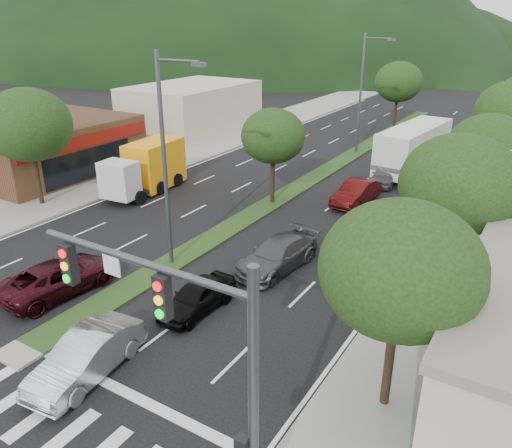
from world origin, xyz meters
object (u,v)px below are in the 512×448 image
Objects in this scene: tree_med_near at (273,136)px; streetlight_near at (167,154)px; tree_r_b at (459,184)px; motorhome at (414,148)px; box_truck at (148,169)px; car_queue_a at (197,297)px; tree_med_far at (399,82)px; traffic_signal at (192,345)px; tree_r_c at (489,149)px; tree_l_a at (28,125)px; car_queue_c at (356,193)px; tree_r_d at (512,112)px; car_queue_e at (385,175)px; suv_maroon at (59,277)px; sedan_silver at (87,356)px; car_queue_d at (367,231)px; tree_r_a at (401,269)px; car_queue_b at (278,254)px; streetlight_mid at (363,89)px.

tree_med_near is 0.60× the size of streetlight_near.
streetlight_near is (-11.79, -4.00, 0.55)m from tree_r_b.
box_truck is at bearing -129.83° from motorhome.
tree_r_b is 1.80× the size of car_queue_a.
tree_med_far is 29.69m from box_truck.
traffic_signal reaches higher than tree_r_c.
tree_l_a is 20.72m from car_queue_c.
motorhome is at bearing -67.98° from tree_med_far.
box_truck is (-8.59, -2.21, -2.86)m from tree_med_near.
car_queue_a is (-8.33, -24.68, -4.52)m from tree_r_d.
car_queue_e is (0.30, 5.00, -0.05)m from car_queue_c.
traffic_signal is 13.08m from suv_maroon.
box_truck is at bearing -145.40° from tree_r_d.
sedan_silver reaches higher than suv_maroon.
car_queue_c is 14.16m from box_truck.
tree_l_a is 1.39× the size of car_queue_d.
motorhome is at bearing 87.73° from car_queue_c.
sedan_silver is at bearing -106.87° from tree_r_d.
traffic_signal is 6.29m from tree_r_a.
tree_r_a is 0.93× the size of tree_r_d.
sedan_silver is 10.26m from car_queue_b.
tree_med_near reaches higher than box_truck.
tree_med_near is at bearing -135.00° from tree_r_d.
box_truck is (-11.56, 15.60, 0.82)m from sedan_silver.
tree_l_a reaches higher than motorhome.
car_queue_d is (3.69, 10.00, 0.07)m from car_queue_a.
tree_r_a is at bearing 61.80° from traffic_signal.
tree_med_near reaches higher than car_queue_b.
tree_l_a reaches higher than tree_med_far.
car_queue_b reaches higher than suv_maroon.
tree_r_a is 0.69× the size of motorhome.
tree_med_far is at bearing 116.57° from tree_r_c.
car_queue_b is (-7.34, 6.32, -4.09)m from tree_r_a.
suv_maroon reaches higher than car_queue_e.
motorhome is at bearing 75.11° from car_queue_e.
tree_r_b is 0.96× the size of tree_l_a.
car_queue_a is at bearing -89.05° from motorhome.
car_queue_a is at bearing -97.48° from car_queue_e.
tree_med_far is 0.73× the size of motorhome.
box_truck is at bearing 142.56° from car_queue_a.
streetlight_near reaches higher than tree_med_near.
tree_med_far is 1.53× the size of sedan_silver.
motorhome is (1.07, 19.51, 1.18)m from car_queue_b.
box_truck is (-13.23, -4.97, 0.81)m from car_queue_c.
traffic_signal is at bearing -65.20° from tree_med_near.
car_queue_c is at bearing -165.11° from box_truck.
streetlight_mid is (-8.82, 34.54, 0.94)m from traffic_signal.
tree_l_a is at bearing 151.81° from traffic_signal.
car_queue_d is at bearing -107.55° from tree_r_d.
box_truck is (-6.16, 12.40, 0.84)m from suv_maroon.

